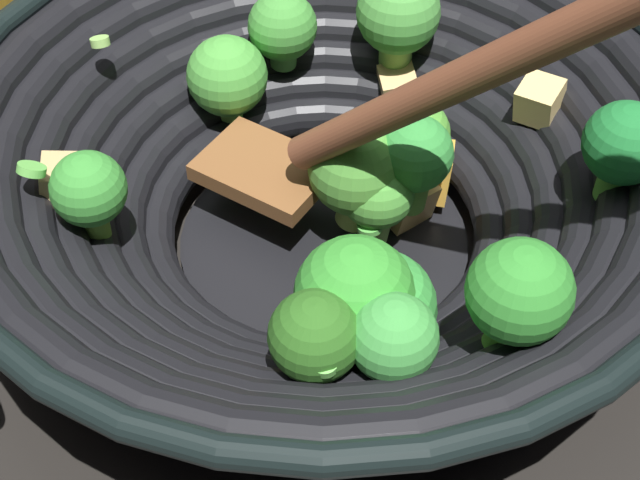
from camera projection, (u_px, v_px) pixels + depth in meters
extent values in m
plane|color=black|center=(324.00, 250.00, 0.56)|extent=(4.00, 4.00, 0.00)
cylinder|color=black|center=(324.00, 245.00, 0.55)|extent=(0.16, 0.16, 0.01)
torus|color=black|center=(324.00, 225.00, 0.54)|extent=(0.21, 0.21, 0.02)
torus|color=black|center=(324.00, 211.00, 0.53)|extent=(0.24, 0.24, 0.02)
torus|color=black|center=(324.00, 196.00, 0.52)|extent=(0.27, 0.27, 0.02)
torus|color=black|center=(324.00, 181.00, 0.52)|extent=(0.30, 0.30, 0.02)
torus|color=black|center=(324.00, 165.00, 0.51)|extent=(0.33, 0.33, 0.02)
torus|color=black|center=(324.00, 149.00, 0.50)|extent=(0.35, 0.35, 0.02)
torus|color=black|center=(325.00, 133.00, 0.49)|extent=(0.38, 0.38, 0.02)
torus|color=black|center=(325.00, 116.00, 0.48)|extent=(0.40, 0.40, 0.01)
cylinder|color=#74C149|center=(376.00, 345.00, 0.47)|extent=(0.02, 0.02, 0.01)
sphere|color=green|center=(379.00, 307.00, 0.45)|extent=(0.05, 0.05, 0.05)
cylinder|color=#5B9946|center=(353.00, 342.00, 0.46)|extent=(0.03, 0.02, 0.03)
sphere|color=green|center=(355.00, 296.00, 0.44)|extent=(0.06, 0.06, 0.06)
cylinder|color=#6D9F45|center=(375.00, 225.00, 0.54)|extent=(0.02, 0.02, 0.02)
sphere|color=#50A33D|center=(377.00, 192.00, 0.52)|extent=(0.04, 0.04, 0.04)
cylinder|color=olive|center=(509.00, 335.00, 0.43)|extent=(0.02, 0.03, 0.03)
sphere|color=#318A2E|center=(520.00, 292.00, 0.40)|extent=(0.05, 0.05, 0.05)
cylinder|color=#69A335|center=(97.00, 224.00, 0.49)|extent=(0.01, 0.01, 0.02)
sphere|color=green|center=(88.00, 189.00, 0.47)|extent=(0.04, 0.04, 0.04)
cylinder|color=#88AC51|center=(390.00, 372.00, 0.43)|extent=(0.02, 0.02, 0.02)
sphere|color=green|center=(393.00, 338.00, 0.41)|extent=(0.04, 0.04, 0.04)
cylinder|color=#76BA47|center=(230.00, 113.00, 0.59)|extent=(0.02, 0.02, 0.02)
sphere|color=green|center=(227.00, 76.00, 0.56)|extent=(0.05, 0.05, 0.05)
cylinder|color=#5F9B4B|center=(315.00, 370.00, 0.43)|extent=(0.02, 0.02, 0.02)
sphere|color=#2A5F1C|center=(315.00, 336.00, 0.41)|extent=(0.04, 0.04, 0.04)
cylinder|color=#60A03B|center=(411.00, 191.00, 0.53)|extent=(0.03, 0.03, 0.02)
sphere|color=green|center=(415.00, 154.00, 0.51)|extent=(0.04, 0.04, 0.04)
cylinder|color=#88B347|center=(354.00, 207.00, 0.54)|extent=(0.03, 0.03, 0.02)
sphere|color=#4D9637|center=(356.00, 165.00, 0.52)|extent=(0.05, 0.05, 0.05)
cylinder|color=#59994B|center=(283.00, 57.00, 0.59)|extent=(0.02, 0.02, 0.01)
sphere|color=#439339|center=(282.00, 26.00, 0.57)|extent=(0.04, 0.04, 0.04)
cylinder|color=#689B42|center=(411.00, 166.00, 0.58)|extent=(0.02, 0.02, 0.02)
sphere|color=#509F35|center=(413.00, 134.00, 0.56)|extent=(0.04, 0.04, 0.04)
cylinder|color=#78AA49|center=(395.00, 54.00, 0.59)|extent=(0.03, 0.03, 0.02)
sphere|color=#4B9B3F|center=(398.00, 12.00, 0.57)|extent=(0.05, 0.05, 0.05)
cylinder|color=#76B84E|center=(613.00, 183.00, 0.49)|extent=(0.03, 0.03, 0.02)
sphere|color=#1D7230|center=(625.00, 143.00, 0.47)|extent=(0.04, 0.04, 0.04)
cube|color=gold|center=(425.00, 170.00, 0.56)|extent=(0.04, 0.04, 0.03)
cube|color=#ECB674|center=(398.00, 87.00, 0.59)|extent=(0.03, 0.03, 0.03)
cube|color=#C5792D|center=(354.00, 280.00, 0.50)|extent=(0.03, 0.03, 0.03)
cube|color=#E8B767|center=(407.00, 200.00, 0.55)|extent=(0.04, 0.03, 0.03)
cube|color=#E6C374|center=(538.00, 99.00, 0.54)|extent=(0.03, 0.03, 0.03)
cube|color=tan|center=(70.00, 188.00, 0.50)|extent=(0.04, 0.04, 0.03)
cylinder|color=#6BC651|center=(409.00, 319.00, 0.47)|extent=(0.02, 0.02, 0.01)
cylinder|color=#6BC651|center=(32.00, 169.00, 0.47)|extent=(0.02, 0.02, 0.01)
cylinder|color=#6BC651|center=(325.00, 364.00, 0.40)|extent=(0.02, 0.02, 0.01)
cylinder|color=#56B247|center=(370.00, 226.00, 0.52)|extent=(0.02, 0.02, 0.00)
cylinder|color=#99D166|center=(539.00, 272.00, 0.44)|extent=(0.01, 0.01, 0.01)
cylinder|color=#56B247|center=(390.00, 200.00, 0.53)|extent=(0.02, 0.02, 0.01)
cylinder|color=#6BC651|center=(392.00, 284.00, 0.50)|extent=(0.01, 0.01, 0.00)
cylinder|color=#99D166|center=(100.00, 42.00, 0.53)|extent=(0.01, 0.01, 0.01)
cube|color=brown|center=(265.00, 170.00, 0.54)|extent=(0.09, 0.08, 0.01)
cylinder|color=brown|center=(507.00, 59.00, 0.40)|extent=(0.19, 0.14, 0.22)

